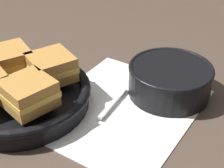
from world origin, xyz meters
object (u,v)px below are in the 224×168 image
(soup_bowl, at_px, (170,79))
(spoon, at_px, (127,90))
(sandwich_near_right, at_px, (28,93))
(sandwich_far_right, at_px, (9,60))
(skillet, at_px, (22,96))
(sandwich_far_left, at_px, (51,67))

(soup_bowl, bearing_deg, spoon, 127.45)
(spoon, xyz_separation_m, sandwich_near_right, (-0.17, 0.07, 0.06))
(spoon, relative_size, sandwich_far_right, 1.49)
(soup_bowl, bearing_deg, skillet, 137.15)
(soup_bowl, height_order, sandwich_far_right, sandwich_far_right)
(sandwich_near_right, relative_size, sandwich_far_left, 0.89)
(skillet, bearing_deg, sandwich_near_right, -112.32)
(sandwich_near_right, bearing_deg, spoon, -20.74)
(soup_bowl, distance_m, skillet, 0.27)
(soup_bowl, distance_m, sandwich_far_right, 0.30)
(skillet, distance_m, sandwich_far_right, 0.07)
(spoon, distance_m, sandwich_far_left, 0.15)
(sandwich_far_right, bearing_deg, skillet, -112.32)
(spoon, relative_size, skillet, 0.57)
(sandwich_near_right, bearing_deg, skillet, 67.68)
(spoon, height_order, sandwich_near_right, sandwich_near_right)
(sandwich_near_right, relative_size, sandwich_far_right, 0.88)
(sandwich_near_right, xyz_separation_m, sandwich_far_left, (0.08, 0.03, 0.00))
(soup_bowl, distance_m, sandwich_near_right, 0.26)
(soup_bowl, xyz_separation_m, spoon, (-0.05, 0.06, -0.03))
(soup_bowl, height_order, skillet, soup_bowl)
(soup_bowl, relative_size, spoon, 1.09)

